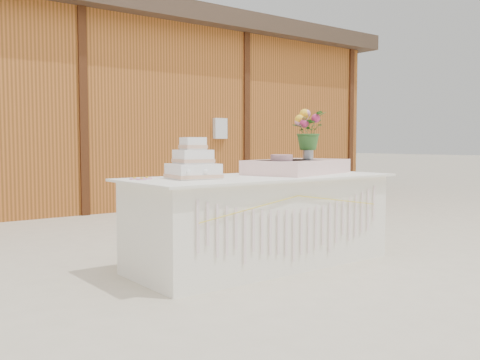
# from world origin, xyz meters

# --- Properties ---
(ground) EXTENTS (80.00, 80.00, 0.00)m
(ground) POSITION_xyz_m (0.00, 0.00, 0.00)
(ground) COLOR beige
(ground) RESTS_ON ground
(barn) EXTENTS (12.60, 4.60, 3.30)m
(barn) POSITION_xyz_m (-0.01, 5.99, 1.68)
(barn) COLOR #AF5C24
(barn) RESTS_ON ground
(cake_table) EXTENTS (2.40, 1.00, 0.77)m
(cake_table) POSITION_xyz_m (0.00, -0.00, 0.39)
(cake_table) COLOR white
(cake_table) RESTS_ON ground
(wedding_cake) EXTENTS (0.41, 0.41, 0.33)m
(wedding_cake) POSITION_xyz_m (-0.65, 0.07, 0.88)
(wedding_cake) COLOR white
(wedding_cake) RESTS_ON cake_table
(pink_cake_stand) EXTENTS (0.25, 0.25, 0.18)m
(pink_cake_stand) POSITION_xyz_m (0.25, 0.01, 0.87)
(pink_cake_stand) COLOR white
(pink_cake_stand) RESTS_ON cake_table
(satin_runner) EXTENTS (1.15, 0.86, 0.13)m
(satin_runner) POSITION_xyz_m (0.50, 0.08, 0.83)
(satin_runner) COLOR #FFD1CD
(satin_runner) RESTS_ON cake_table
(flower_vase) EXTENTS (0.10, 0.10, 0.14)m
(flower_vase) POSITION_xyz_m (0.65, 0.09, 0.97)
(flower_vase) COLOR #ADAEB2
(flower_vase) RESTS_ON satin_runner
(bouquet) EXTENTS (0.40, 0.37, 0.36)m
(bouquet) POSITION_xyz_m (0.65, 0.09, 1.22)
(bouquet) COLOR #326528
(bouquet) RESTS_ON flower_vase
(loose_flowers) EXTENTS (0.18, 0.40, 0.02)m
(loose_flowers) POSITION_xyz_m (-0.98, 0.15, 0.78)
(loose_flowers) COLOR pink
(loose_flowers) RESTS_ON cake_table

